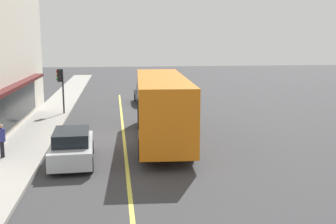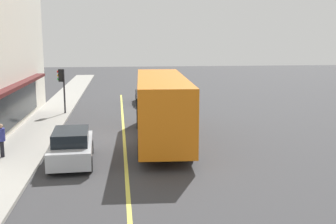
{
  "view_description": "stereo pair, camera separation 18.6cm",
  "coord_description": "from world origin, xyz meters",
  "px_view_note": "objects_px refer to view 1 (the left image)",
  "views": [
    {
      "loc": [
        -22.93,
        0.46,
        5.51
      ],
      "look_at": [
        -1.05,
        -2.37,
        1.6
      ],
      "focal_mm": 44.5,
      "sensor_mm": 36.0,
      "label": 1
    },
    {
      "loc": [
        -22.96,
        0.27,
        5.51
      ],
      "look_at": [
        -1.05,
        -2.37,
        1.6
      ],
      "focal_mm": 44.5,
      "sensor_mm": 36.0,
      "label": 2
    }
  ],
  "objects_px": {
    "bus": "(161,105)",
    "pedestrian_near_storefront": "(1,138)",
    "car_black": "(146,95)",
    "car_silver": "(72,147)",
    "traffic_light": "(60,81)"
  },
  "relations": [
    {
      "from": "bus",
      "to": "pedestrian_near_storefront",
      "type": "distance_m",
      "value": 8.15
    },
    {
      "from": "bus",
      "to": "car_black",
      "type": "relative_size",
      "value": 2.58
    },
    {
      "from": "car_silver",
      "to": "bus",
      "type": "bearing_deg",
      "value": -51.31
    },
    {
      "from": "bus",
      "to": "car_silver",
      "type": "relative_size",
      "value": 2.57
    },
    {
      "from": "car_black",
      "to": "pedestrian_near_storefront",
      "type": "height_order",
      "value": "pedestrian_near_storefront"
    },
    {
      "from": "car_silver",
      "to": "traffic_light",
      "type": "bearing_deg",
      "value": 8.92
    },
    {
      "from": "traffic_light",
      "to": "pedestrian_near_storefront",
      "type": "xyz_separation_m",
      "value": [
        -11.3,
        1.3,
        -1.46
      ]
    },
    {
      "from": "bus",
      "to": "pedestrian_near_storefront",
      "type": "bearing_deg",
      "value": 109.74
    },
    {
      "from": "car_silver",
      "to": "car_black",
      "type": "height_order",
      "value": "same"
    },
    {
      "from": "car_black",
      "to": "pedestrian_near_storefront",
      "type": "xyz_separation_m",
      "value": [
        -16.21,
        7.85,
        0.33
      ]
    },
    {
      "from": "bus",
      "to": "traffic_light",
      "type": "relative_size",
      "value": 3.51
    },
    {
      "from": "pedestrian_near_storefront",
      "to": "bus",
      "type": "bearing_deg",
      "value": -70.26
    },
    {
      "from": "car_black",
      "to": "bus",
      "type": "bearing_deg",
      "value": 179.03
    },
    {
      "from": "traffic_light",
      "to": "car_silver",
      "type": "distance_m",
      "value": 12.39
    },
    {
      "from": "traffic_light",
      "to": "car_silver",
      "type": "relative_size",
      "value": 0.73
    }
  ]
}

